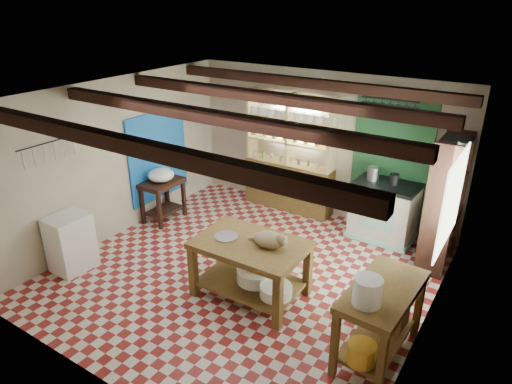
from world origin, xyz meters
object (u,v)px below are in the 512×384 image
Objects in this scene: stove at (384,211)px; right_counter at (379,322)px; work_table at (250,269)px; white_cabinet at (71,243)px; cat at (269,239)px; prep_table at (163,200)px.

right_counter is at bearing -69.87° from stove.
work_table is 2.73m from white_cabinet.
stove is at bearing 68.05° from work_table.
white_cabinet is 0.68× the size of right_counter.
white_cabinet is at bearing -172.83° from cat.
prep_table is at bearing 149.61° from cat.
cat is (2.83, 0.93, 0.48)m from white_cabinet.
white_cabinet is (-2.58, -0.88, 0.02)m from work_table.
work_table is 2.77m from prep_table.
work_table is 2.71m from stove.
cat is at bearing -103.52° from stove.
white_cabinet reaches higher than prep_table.
stove is at bearing 110.74° from right_counter.
cat is (2.81, -0.99, 0.53)m from prep_table.
prep_table is at bearing 90.70° from white_cabinet.
prep_table is 1.92m from white_cabinet.
white_cabinet is at bearing -167.53° from right_counter.
right_counter is (4.38, -1.21, 0.07)m from prep_table.
cat is (-0.72, -2.48, 0.42)m from stove.
cat reaches higher than stove.
white_cabinet is (-3.55, -3.41, -0.06)m from stove.
cat reaches higher than work_table.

